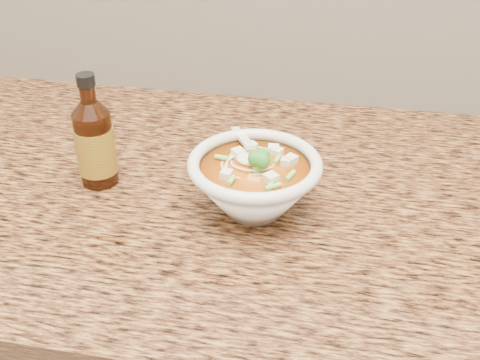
# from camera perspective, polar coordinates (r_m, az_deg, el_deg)

# --- Properties ---
(counter_slab) EXTENTS (4.00, 0.68, 0.04)m
(counter_slab) POSITION_cam_1_polar(r_m,az_deg,el_deg) (0.89, 3.39, -2.00)
(counter_slab) COLOR olive
(counter_slab) RESTS_ON cabinet
(soup_bowl) EXTENTS (0.18, 0.20, 0.10)m
(soup_bowl) POSITION_cam_1_polar(r_m,az_deg,el_deg) (0.81, 1.38, -0.38)
(soup_bowl) COLOR silver
(soup_bowl) RESTS_ON counter_slab
(hot_sauce_bottle) EXTENTS (0.07, 0.07, 0.17)m
(hot_sauce_bottle) POSITION_cam_1_polar(r_m,az_deg,el_deg) (0.89, -13.58, 3.39)
(hot_sauce_bottle) COLOR #3A1707
(hot_sauce_bottle) RESTS_ON counter_slab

